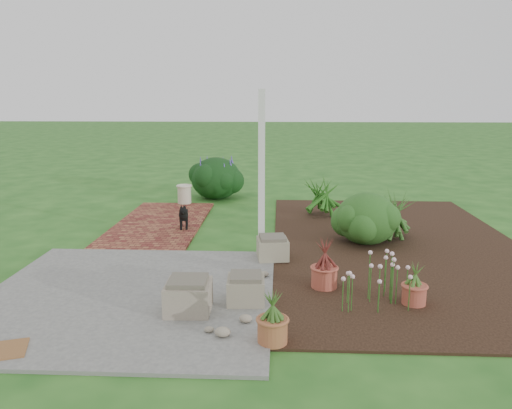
{
  "coord_description": "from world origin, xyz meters",
  "views": [
    {
      "loc": [
        0.58,
        -7.37,
        2.4
      ],
      "look_at": [
        0.2,
        0.4,
        0.7
      ],
      "focal_mm": 35.0,
      "sensor_mm": 36.0,
      "label": 1
    }
  ],
  "objects_px": {
    "black_dog": "(184,215)",
    "cream_ceramic_urn": "(184,194)",
    "evergreen_shrub": "(367,217)",
    "stone_trough_near": "(188,297)"
  },
  "relations": [
    {
      "from": "cream_ceramic_urn",
      "to": "evergreen_shrub",
      "type": "xyz_separation_m",
      "value": [
        3.56,
        -2.85,
        0.22
      ]
    },
    {
      "from": "black_dog",
      "to": "cream_ceramic_urn",
      "type": "xyz_separation_m",
      "value": [
        -0.4,
        2.17,
        -0.06
      ]
    },
    {
      "from": "stone_trough_near",
      "to": "evergreen_shrub",
      "type": "relative_size",
      "value": 0.49
    },
    {
      "from": "stone_trough_near",
      "to": "cream_ceramic_urn",
      "type": "bearing_deg",
      "value": 101.21
    },
    {
      "from": "stone_trough_near",
      "to": "black_dog",
      "type": "height_order",
      "value": "black_dog"
    },
    {
      "from": "cream_ceramic_urn",
      "to": "stone_trough_near",
      "type": "bearing_deg",
      "value": -78.79
    },
    {
      "from": "stone_trough_near",
      "to": "cream_ceramic_urn",
      "type": "height_order",
      "value": "cream_ceramic_urn"
    },
    {
      "from": "black_dog",
      "to": "evergreen_shrub",
      "type": "relative_size",
      "value": 0.5
    },
    {
      "from": "evergreen_shrub",
      "to": "black_dog",
      "type": "bearing_deg",
      "value": 167.92
    },
    {
      "from": "black_dog",
      "to": "evergreen_shrub",
      "type": "distance_m",
      "value": 3.24
    }
  ]
}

